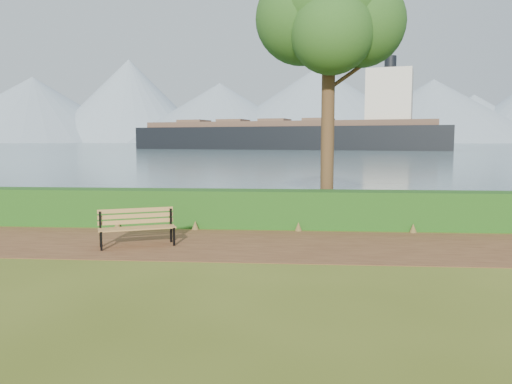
{
  "coord_description": "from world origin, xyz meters",
  "views": [
    {
      "loc": [
        1.51,
        -10.7,
        2.35
      ],
      "look_at": [
        0.57,
        1.2,
        1.1
      ],
      "focal_mm": 35.0,
      "sensor_mm": 36.0,
      "label": 1
    }
  ],
  "objects": [
    {
      "name": "mountains",
      "position": [
        -9.17,
        406.05,
        27.7
      ],
      "size": [
        585.0,
        190.0,
        70.0
      ],
      "color": "#7A8DA2",
      "rests_on": "ground"
    },
    {
      "name": "hedge",
      "position": [
        0.0,
        2.6,
        0.5
      ],
      "size": [
        32.0,
        0.85,
        1.0
      ],
      "primitive_type": "cube",
      "color": "#154413",
      "rests_on": "ground"
    },
    {
      "name": "cargo_ship",
      "position": [
        1.53,
        108.82,
        3.4
      ],
      "size": [
        75.64,
        30.49,
        22.8
      ],
      "rotation": [
        0.0,
        0.0,
        -0.26
      ],
      "color": "black",
      "rests_on": "ground"
    },
    {
      "name": "water",
      "position": [
        0.0,
        260.0,
        0.01
      ],
      "size": [
        700.0,
        510.0,
        0.0
      ],
      "primitive_type": "cube",
      "color": "#445F6E",
      "rests_on": "ground"
    },
    {
      "name": "path",
      "position": [
        0.0,
        0.3,
        0.01
      ],
      "size": [
        40.0,
        3.4,
        0.01
      ],
      "primitive_type": "cube",
      "color": "#502F1B",
      "rests_on": "ground"
    },
    {
      "name": "bench",
      "position": [
        -1.99,
        -0.02,
        0.48
      ],
      "size": [
        1.7,
        1.1,
        0.83
      ],
      "rotation": [
        0.0,
        0.0,
        0.41
      ],
      "color": "black",
      "rests_on": "ground"
    },
    {
      "name": "tree",
      "position": [
        2.39,
        3.48,
        5.87
      ],
      "size": [
        4.1,
        3.46,
        7.9
      ],
      "rotation": [
        0.0,
        0.0,
        -0.37
      ],
      "color": "#382517",
      "rests_on": "ground"
    },
    {
      "name": "ground",
      "position": [
        0.0,
        0.0,
        0.0
      ],
      "size": [
        140.0,
        140.0,
        0.0
      ],
      "primitive_type": "plane",
      "color": "#485518",
      "rests_on": "ground"
    }
  ]
}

